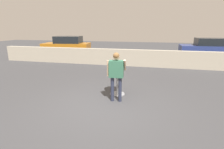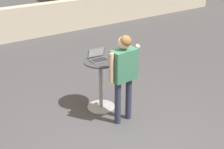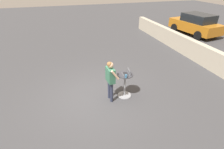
% 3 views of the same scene
% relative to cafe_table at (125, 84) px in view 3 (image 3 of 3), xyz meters
% --- Properties ---
extents(ground_plane, '(50.00, 50.00, 0.00)m').
position_rel_cafe_table_xyz_m(ground_plane, '(-0.22, -1.12, -0.53)').
color(ground_plane, '#3D3D3F').
extents(pavement_kerb, '(17.73, 0.35, 1.02)m').
position_rel_cafe_table_xyz_m(pavement_kerb, '(-0.22, 4.94, -0.02)').
color(pavement_kerb, '#B2A893').
rests_on(pavement_kerb, ground_plane).
extents(cafe_table, '(0.60, 0.60, 0.96)m').
position_rel_cafe_table_xyz_m(cafe_table, '(0.00, 0.00, 0.00)').
color(cafe_table, gray).
rests_on(cafe_table, ground_plane).
extents(laptop, '(0.35, 0.33, 0.20)m').
position_rel_cafe_table_xyz_m(laptop, '(0.01, 0.07, 0.48)').
color(laptop, '#515156').
rests_on(laptop, cafe_table).
extents(coffee_mug, '(0.13, 0.09, 0.11)m').
position_rel_cafe_table_xyz_m(coffee_mug, '(0.24, -0.06, 0.49)').
color(coffee_mug, '#336084').
rests_on(coffee_mug, cafe_table).
extents(standing_person, '(0.59, 0.38, 1.59)m').
position_rel_cafe_table_xyz_m(standing_person, '(0.08, -0.59, 0.48)').
color(standing_person, '#282D42').
rests_on(standing_person, ground_plane).
extents(parked_car_further_down, '(4.15, 2.33, 1.61)m').
position_rel_cafe_table_xyz_m(parked_car_further_down, '(-6.15, 8.24, 0.29)').
color(parked_car_further_down, '#B76B19').
rests_on(parked_car_further_down, ground_plane).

